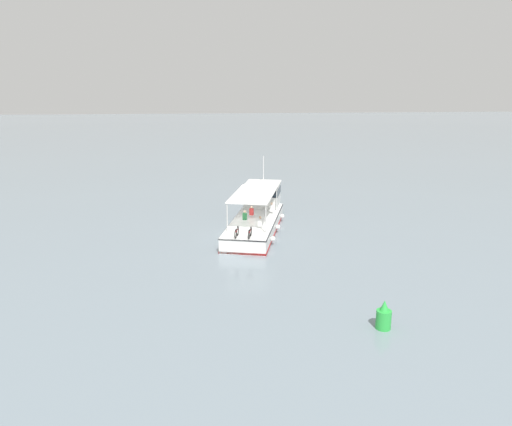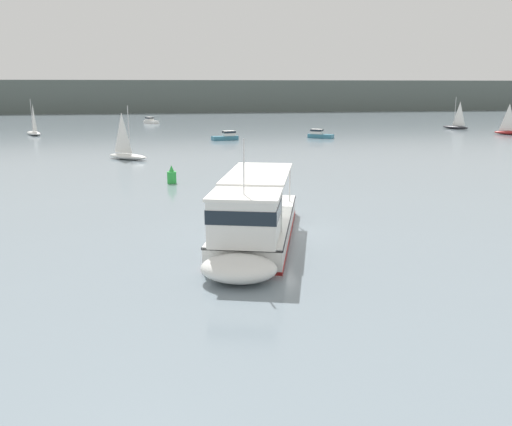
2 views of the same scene
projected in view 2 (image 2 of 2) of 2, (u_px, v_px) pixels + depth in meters
The scene contains 11 objects.
ground_plane at pixel (272, 233), 27.40m from camera, with size 400.00×400.00×0.00m, color gray.
distant_shoreline at pixel (181, 96), 159.99m from camera, with size 400.00×28.00×8.84m, color #515B56.
ferry_main at pixel (253, 226), 24.71m from camera, with size 6.54×13.06×5.32m.
motorboat_near_starboard at pixel (226, 136), 74.13m from camera, with size 3.82×2.21×1.26m.
motorboat_mid_channel at pixel (151, 121), 106.91m from camera, with size 3.15×3.69×1.26m.
sailboat_horizon_west at pixel (34, 132), 81.42m from camera, with size 3.52×4.89×5.40m.
motorboat_far_left at pixel (319, 134), 77.02m from camera, with size 3.68×3.16×1.26m.
sailboat_far_right at pixel (127, 154), 54.62m from camera, with size 4.61×4.11×5.40m.
sailboat_horizon_east at pixel (456, 126), 93.03m from camera, with size 3.52×4.89×5.40m.
sailboat_off_stern at pixel (511, 131), 82.23m from camera, with size 4.31×4.45×5.40m.
channel_buoy at pixel (172, 176), 41.22m from camera, with size 0.70×0.70×1.40m.
Camera 2 is at (-5.21, -25.92, 7.32)m, focal length 37.66 mm.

